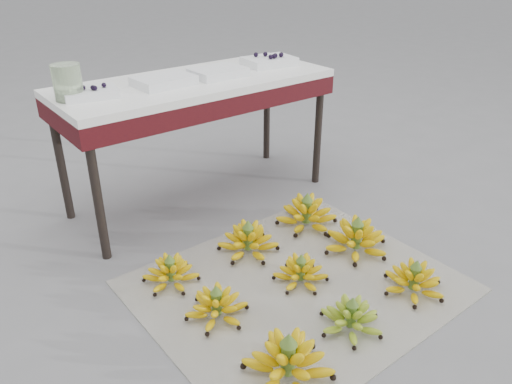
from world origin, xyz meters
TOP-DOWN VIEW (x-y plane):
  - ground at (0.00, 0.00)m, footprint 60.00×60.00m
  - newspaper_mat at (0.02, -0.03)m, footprint 1.26×1.06m
  - bunch_front_left at (-0.34, -0.38)m, footprint 0.36×0.36m
  - bunch_front_center at (0.00, -0.35)m, footprint 0.28×0.28m
  - bunch_front_right at (0.37, -0.35)m, footprint 0.33×0.33m
  - bunch_mid_left at (-0.36, 0.01)m, footprint 0.32×0.32m
  - bunch_mid_center at (0.05, -0.02)m, footprint 0.28×0.28m
  - bunch_mid_right at (0.41, 0.00)m, footprint 0.40×0.40m
  - bunch_back_left at (-0.39, 0.31)m, footprint 0.31×0.31m
  - bunch_back_center at (0.01, 0.30)m, footprint 0.30×0.30m
  - bunch_back_right at (0.39, 0.31)m, footprint 0.32×0.32m
  - vendor_table at (0.14, 0.91)m, footprint 1.42×0.57m
  - tray_far_left at (-0.41, 0.91)m, footprint 0.26×0.21m
  - tray_left at (-0.05, 0.89)m, footprint 0.28×0.21m
  - tray_right at (0.25, 0.87)m, footprint 0.27×0.20m
  - tray_far_right at (0.62, 0.91)m, footprint 0.29×0.23m
  - glass_jar at (-0.49, 0.92)m, footprint 0.16×0.16m

SIDE VIEW (x-z plane):
  - ground at x=0.00m, z-range 0.00..0.00m
  - newspaper_mat at x=0.02m, z-range 0.00..0.01m
  - bunch_mid_center at x=0.05m, z-range -0.02..0.12m
  - bunch_back_left at x=-0.39m, z-range -0.02..0.13m
  - bunch_front_center at x=0.00m, z-range -0.02..0.13m
  - bunch_mid_left at x=-0.36m, z-range -0.02..0.13m
  - bunch_front_right at x=0.37m, z-range -0.02..0.14m
  - bunch_back_center at x=0.01m, z-range -0.02..0.15m
  - bunch_mid_right at x=0.41m, z-range -0.02..0.16m
  - bunch_back_right at x=0.39m, z-range -0.02..0.16m
  - bunch_front_left at x=-0.34m, z-range -0.02..0.16m
  - vendor_table at x=0.14m, z-range 0.26..0.94m
  - tray_far_left at x=-0.41m, z-range 0.67..0.73m
  - tray_right at x=0.25m, z-range 0.68..0.72m
  - tray_left at x=-0.05m, z-range 0.68..0.73m
  - tray_far_right at x=0.62m, z-range 0.67..0.74m
  - glass_jar at x=-0.49m, z-range 0.68..0.84m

